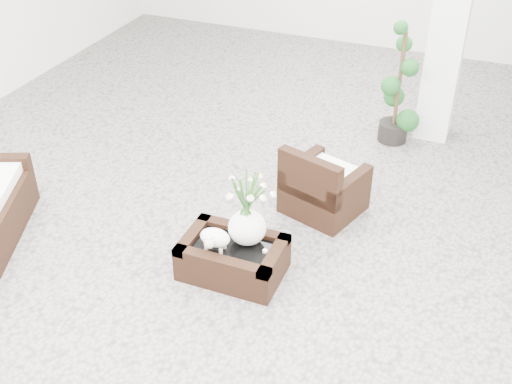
% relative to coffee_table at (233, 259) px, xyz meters
% --- Properties ---
extents(ground, '(11.00, 11.00, 0.00)m').
position_rel_coffee_table_xyz_m(ground, '(0.05, 0.54, -0.16)').
color(ground, gray).
rests_on(ground, ground).
extents(coffee_table, '(0.90, 0.60, 0.31)m').
position_rel_coffee_table_xyz_m(coffee_table, '(0.00, 0.00, 0.00)').
color(coffee_table, black).
rests_on(coffee_table, ground).
extents(sheep_figurine, '(0.28, 0.23, 0.21)m').
position_rel_coffee_table_xyz_m(sheep_figurine, '(-0.12, -0.10, 0.26)').
color(sheep_figurine, white).
rests_on(sheep_figurine, coffee_table).
extents(planter_narcissus, '(0.44, 0.44, 0.80)m').
position_rel_coffee_table_xyz_m(planter_narcissus, '(0.10, 0.10, 0.56)').
color(planter_narcissus, white).
rests_on(planter_narcissus, coffee_table).
extents(tealight, '(0.04, 0.04, 0.03)m').
position_rel_coffee_table_xyz_m(tealight, '(0.30, 0.02, 0.17)').
color(tealight, white).
rests_on(tealight, coffee_table).
extents(armchair, '(0.88, 0.86, 0.75)m').
position_rel_coffee_table_xyz_m(armchair, '(0.47, 1.26, 0.22)').
color(armchair, black).
rests_on(armchair, ground).
extents(topiary, '(0.39, 0.39, 1.48)m').
position_rel_coffee_table_xyz_m(topiary, '(0.82, 3.00, 0.58)').
color(topiary, '#164519').
rests_on(topiary, ground).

